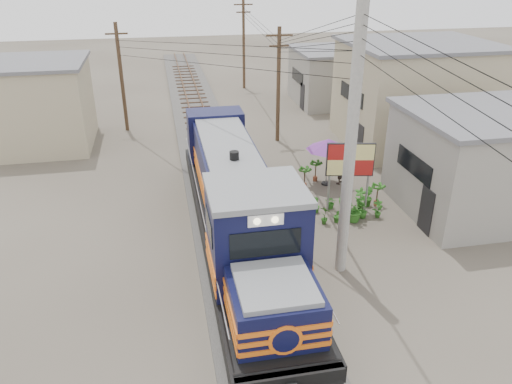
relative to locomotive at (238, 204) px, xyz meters
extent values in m
plane|color=#473F35|center=(0.00, -2.09, -1.81)|extent=(120.00, 120.00, 0.00)
cube|color=#595651|center=(0.00, 7.91, -1.73)|extent=(3.60, 70.00, 0.16)
cube|color=#51331E|center=(-0.54, 7.91, -1.55)|extent=(0.08, 70.00, 0.12)
cube|color=#51331E|center=(0.54, 7.91, -1.55)|extent=(0.08, 70.00, 0.12)
cube|color=black|center=(0.00, 0.05, -1.02)|extent=(3.06, 16.90, 0.58)
cube|color=black|center=(0.00, -5.23, -1.33)|extent=(2.32, 3.38, 0.69)
cube|color=black|center=(0.00, 5.34, -1.33)|extent=(2.32, 3.38, 0.69)
cube|color=black|center=(0.00, -6.50, -0.12)|extent=(2.51, 2.54, 1.58)
cube|color=black|center=(0.00, -3.85, 0.73)|extent=(3.00, 2.75, 3.27)
cube|color=slate|center=(0.00, -3.85, 2.42)|extent=(3.06, 2.88, 0.19)
cube|color=black|center=(0.00, -5.24, 1.31)|extent=(2.14, 0.06, 0.85)
cube|color=white|center=(0.00, -5.25, 2.10)|extent=(1.06, 0.06, 0.37)
cube|color=black|center=(0.00, 2.69, 0.30)|extent=(2.39, 10.35, 2.43)
cube|color=slate|center=(0.00, 2.69, 1.57)|extent=(2.14, 10.35, 0.19)
cube|color=orange|center=(0.00, 0.05, -0.43)|extent=(3.10, 16.90, 0.15)
cube|color=orange|center=(0.00, 0.05, -0.12)|extent=(3.10, 16.90, 0.15)
cube|color=orange|center=(0.00, 0.05, 0.20)|extent=(3.10, 16.90, 0.15)
cylinder|color=#9E9B93|center=(3.50, -2.59, 3.19)|extent=(0.40, 0.40, 10.00)
cylinder|color=#4C3826|center=(4.50, 11.91, 1.69)|extent=(0.24, 0.24, 7.00)
cube|color=#4C3826|center=(4.50, 11.91, 4.69)|extent=(1.60, 0.10, 0.10)
cube|color=#4C3826|center=(4.50, 11.91, 4.09)|extent=(1.20, 0.10, 0.10)
cylinder|color=#4C3826|center=(4.80, 25.91, 1.94)|extent=(0.24, 0.24, 7.50)
cube|color=#4C3826|center=(4.80, 25.91, 5.19)|extent=(1.60, 0.10, 0.10)
cube|color=#4C3826|center=(4.80, 25.91, 4.59)|extent=(1.20, 0.10, 0.10)
cylinder|color=#4C3826|center=(-5.00, 15.91, 1.69)|extent=(0.24, 0.24, 7.00)
cube|color=#4C3826|center=(-5.00, 15.91, 4.69)|extent=(1.60, 0.10, 0.10)
cube|color=#4C3826|center=(-5.00, 15.91, 4.09)|extent=(1.20, 0.10, 0.10)
cube|color=gray|center=(11.50, 0.91, 0.44)|extent=(7.00, 6.00, 4.50)
cube|color=slate|center=(11.50, 0.91, 2.79)|extent=(7.35, 6.30, 0.20)
cube|color=black|center=(7.98, 0.91, 0.66)|extent=(0.05, 3.00, 0.90)
cube|color=tan|center=(12.50, 9.91, 1.19)|extent=(8.00, 7.00, 6.00)
cube|color=slate|center=(12.50, 9.91, 4.29)|extent=(8.40, 7.35, 0.20)
cube|color=black|center=(8.48, 9.91, 1.49)|extent=(0.05, 3.50, 0.90)
cube|color=gray|center=(11.00, 19.91, 0.19)|extent=(6.00, 6.00, 4.00)
cube|color=slate|center=(11.00, 19.91, 2.29)|extent=(6.30, 6.30, 0.20)
cube|color=black|center=(7.98, 19.91, 0.39)|extent=(0.05, 3.00, 0.90)
cube|color=tan|center=(-10.00, 13.91, 0.69)|extent=(6.00, 6.00, 5.00)
cube|color=slate|center=(-10.00, 13.91, 3.29)|extent=(6.30, 6.30, 0.20)
cylinder|color=#99999E|center=(4.56, 2.10, -0.59)|extent=(0.10, 0.10, 2.44)
cylinder|color=#99999E|center=(6.28, 1.74, -0.59)|extent=(0.10, 0.10, 2.44)
cube|color=black|center=(5.42, 1.92, 0.72)|extent=(2.12, 0.55, 1.56)
cube|color=#A81816|center=(5.42, 1.89, 0.72)|extent=(2.02, 0.49, 1.46)
cylinder|color=black|center=(5.41, 4.85, -1.76)|extent=(0.45, 0.45, 0.10)
cylinder|color=#99999E|center=(5.41, 4.85, -0.68)|extent=(0.05, 0.05, 2.26)
cone|color=#692A7F|center=(5.41, 4.85, 0.40)|extent=(2.90, 2.90, 0.56)
imported|color=black|center=(6.16, 4.82, -0.91)|extent=(0.78, 0.76, 1.80)
imported|color=#29651D|center=(4.01, 0.85, -1.37)|extent=(0.54, 0.55, 0.87)
imported|color=#29651D|center=(4.62, 0.88, -1.49)|extent=(0.45, 0.42, 0.65)
imported|color=#29651D|center=(5.36, 0.89, -1.25)|extent=(1.27, 1.31, 1.12)
imported|color=#29651D|center=(5.87, 1.08, -1.43)|extent=(0.47, 0.47, 0.77)
imported|color=#29651D|center=(6.54, 0.94, -1.36)|extent=(0.54, 0.43, 0.91)
imported|color=#29651D|center=(3.94, 1.99, -1.45)|extent=(0.51, 0.51, 0.73)
imported|color=#29651D|center=(4.77, 2.22, -1.51)|extent=(0.71, 0.68, 0.60)
imported|color=#29651D|center=(5.43, 2.14, -1.26)|extent=(0.70, 0.70, 1.10)
imported|color=#29651D|center=(6.10, 1.98, -1.30)|extent=(0.65, 0.57, 1.03)
imported|color=#29651D|center=(6.56, 2.19, -1.35)|extent=(0.49, 0.57, 0.93)
camera|label=1|loc=(-2.71, -17.52, 9.01)|focal=35.00mm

